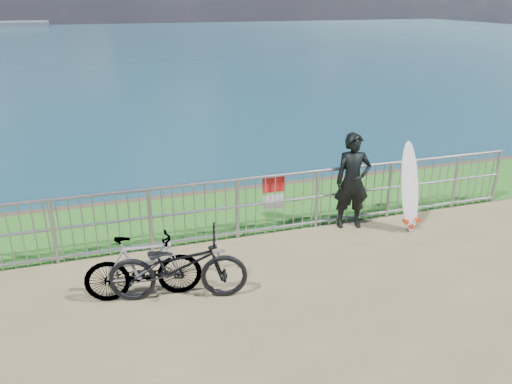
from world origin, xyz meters
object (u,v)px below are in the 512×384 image
object	(u,v)px
surfer	(353,181)
bicycle_far	(143,267)
surfboard	(410,191)
bicycle_near	(178,266)

from	to	relation	value
surfer	bicycle_far	bearing A→B (deg)	-149.96
surfer	surfboard	distance (m)	1.03
surfboard	bicycle_far	world-z (taller)	surfboard
bicycle_near	bicycle_far	distance (m)	0.49
bicycle_far	surfer	bearing A→B (deg)	-66.30
bicycle_near	bicycle_far	world-z (taller)	bicycle_near
surfer	bicycle_near	xyz separation A→B (m)	(-3.42, -1.41, -0.38)
surfer	bicycle_near	size ratio (longest dim) A/B	0.92
surfer	surfboard	world-z (taller)	surfer
bicycle_near	bicycle_far	size ratio (longest dim) A/B	1.19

